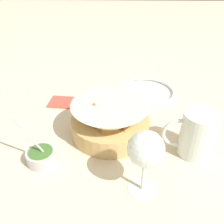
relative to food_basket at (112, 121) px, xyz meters
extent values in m
plane|color=beige|center=(0.00, 0.01, -0.04)|extent=(4.00, 4.00, 0.00)
cylinder|color=tan|center=(0.00, 0.00, -0.02)|extent=(0.21, 0.21, 0.05)
cone|color=beige|center=(0.00, 0.00, 0.01)|extent=(0.20, 0.20, 0.09)
cylinder|color=#3D842D|center=(0.00, 0.00, -0.02)|extent=(0.15, 0.15, 0.01)
pyramid|color=#B77A38|center=(0.04, 0.00, 0.02)|extent=(0.09, 0.09, 0.07)
pyramid|color=#B77A38|center=(0.01, 0.04, 0.02)|extent=(0.09, 0.08, 0.06)
pyramid|color=#B77A38|center=(-0.04, 0.02, 0.02)|extent=(0.07, 0.09, 0.05)
pyramid|color=#B77A38|center=(-0.04, -0.03, 0.01)|extent=(0.09, 0.09, 0.05)
pyramid|color=#B77A38|center=(0.00, 0.00, 0.02)|extent=(0.08, 0.09, 0.06)
cylinder|color=#B7B7BC|center=(0.16, 0.11, -0.03)|extent=(0.07, 0.07, 0.03)
cylinder|color=#42702D|center=(0.16, 0.11, -0.02)|extent=(0.06, 0.06, 0.02)
cylinder|color=#B7B7BC|center=(0.17, 0.11, 0.02)|extent=(0.06, 0.01, 0.11)
cylinder|color=silver|center=(-0.07, 0.18, -0.04)|extent=(0.06, 0.06, 0.00)
cylinder|color=silver|center=(-0.07, 0.18, 0.00)|extent=(0.01, 0.01, 0.08)
sphere|color=silver|center=(-0.07, 0.18, 0.07)|extent=(0.07, 0.07, 0.07)
sphere|color=beige|center=(-0.07, 0.18, 0.06)|extent=(0.05, 0.05, 0.05)
cylinder|color=silver|center=(-0.20, 0.07, 0.01)|extent=(0.08, 0.08, 0.11)
cylinder|color=orange|center=(-0.20, 0.07, 0.00)|extent=(0.07, 0.07, 0.08)
torus|color=silver|center=(-0.16, 0.07, 0.02)|extent=(0.08, 0.01, 0.08)
cylinder|color=white|center=(-0.11, -0.22, -0.04)|extent=(0.21, 0.21, 0.01)
torus|color=white|center=(-0.11, -0.22, -0.03)|extent=(0.20, 0.20, 0.01)
cube|color=#DB4C3D|center=(0.15, -0.15, -0.04)|extent=(0.12, 0.08, 0.01)
camera|label=1|loc=(-0.01, 0.53, 0.38)|focal=40.00mm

